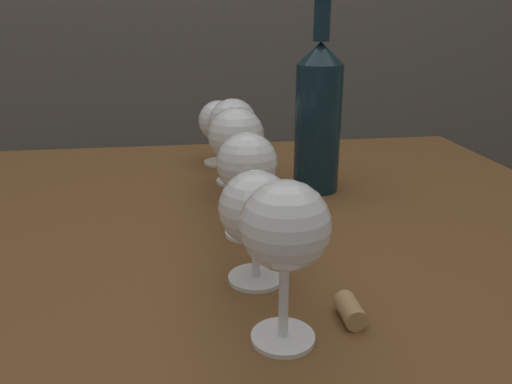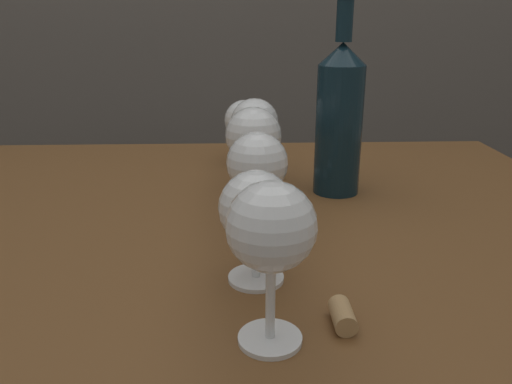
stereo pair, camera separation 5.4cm
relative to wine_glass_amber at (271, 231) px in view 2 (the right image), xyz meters
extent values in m
cube|color=brown|center=(-0.09, 0.32, -0.13)|extent=(1.28, 0.88, 0.03)
cylinder|color=brown|center=(0.49, 0.70, -0.49)|extent=(0.06, 0.06, 0.70)
cylinder|color=white|center=(0.00, 0.00, -0.11)|extent=(0.06, 0.06, 0.00)
cylinder|color=white|center=(0.00, 0.00, -0.06)|extent=(0.01, 0.01, 0.08)
sphere|color=white|center=(0.00, 0.00, 0.00)|extent=(0.08, 0.08, 0.08)
ellipsoid|color=gold|center=(0.00, 0.00, 0.00)|extent=(0.07, 0.07, 0.03)
cylinder|color=white|center=(-0.01, 0.12, -0.11)|extent=(0.06, 0.06, 0.00)
cylinder|color=white|center=(-0.01, 0.12, -0.08)|extent=(0.01, 0.01, 0.06)
sphere|color=white|center=(-0.01, 0.12, -0.02)|extent=(0.08, 0.08, 0.08)
ellipsoid|color=pink|center=(-0.01, 0.12, -0.02)|extent=(0.07, 0.07, 0.04)
cylinder|color=white|center=(0.00, 0.24, -0.11)|extent=(0.06, 0.06, 0.00)
cylinder|color=white|center=(0.00, 0.24, -0.07)|extent=(0.01, 0.01, 0.07)
sphere|color=white|center=(0.00, 0.24, -0.01)|extent=(0.08, 0.08, 0.08)
ellipsoid|color=beige|center=(0.00, 0.24, -0.01)|extent=(0.07, 0.07, 0.04)
cylinder|color=white|center=(0.00, 0.37, -0.11)|extent=(0.06, 0.06, 0.00)
cylinder|color=white|center=(0.00, 0.37, -0.07)|extent=(0.01, 0.01, 0.08)
sphere|color=white|center=(0.00, 0.37, 0.00)|extent=(0.09, 0.09, 0.09)
cylinder|color=white|center=(0.00, 0.47, -0.11)|extent=(0.06, 0.06, 0.00)
cylinder|color=white|center=(0.00, 0.47, -0.07)|extent=(0.01, 0.01, 0.08)
sphere|color=white|center=(0.00, 0.47, 0.00)|extent=(0.08, 0.08, 0.08)
ellipsoid|color=#470A16|center=(0.00, 0.47, -0.01)|extent=(0.07, 0.07, 0.03)
cylinder|color=white|center=(-0.01, 0.60, -0.11)|extent=(0.06, 0.06, 0.00)
cylinder|color=white|center=(-0.01, 0.60, -0.08)|extent=(0.01, 0.01, 0.06)
sphere|color=white|center=(-0.01, 0.60, -0.02)|extent=(0.08, 0.08, 0.08)
ellipsoid|color=#380711|center=(-0.01, 0.60, -0.03)|extent=(0.07, 0.07, 0.03)
cylinder|color=#0F232D|center=(0.14, 0.42, -0.01)|extent=(0.08, 0.08, 0.21)
cone|color=#0F232D|center=(0.14, 0.42, 0.12)|extent=(0.08, 0.08, 0.03)
cylinder|color=#0F232D|center=(0.14, 0.42, 0.17)|extent=(0.03, 0.03, 0.06)
cylinder|color=tan|center=(0.07, 0.02, -0.10)|extent=(0.02, 0.04, 0.02)
camera|label=1|loc=(-0.08, -0.39, 0.17)|focal=35.51mm
camera|label=2|loc=(-0.03, -0.40, 0.17)|focal=35.51mm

